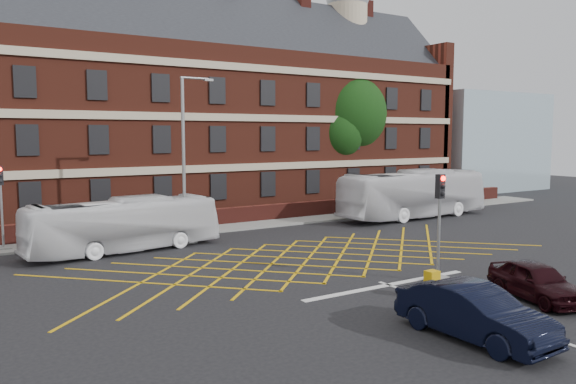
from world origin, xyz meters
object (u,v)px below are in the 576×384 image
deciduous_tree (344,120)px  utility_cabinet (432,284)px  bus_left (124,225)px  bus_right (414,194)px  car_navy (474,313)px  traffic_light_far (2,216)px  car_maroon (537,281)px  traffic_light_near (439,238)px  street_lamp (185,187)px

deciduous_tree → utility_cabinet: bearing=-121.6°
utility_cabinet → bus_left: bearing=116.6°
bus_right → car_navy: bus_right is taller
bus_right → car_navy: (-15.51, -17.90, -0.89)m
deciduous_tree → traffic_light_far: bearing=-166.2°
car_maroon → utility_cabinet: 3.66m
car_navy → deciduous_tree: deciduous_tree is taller
car_navy → car_maroon: 5.18m
bus_left → car_navy: (4.90, -17.39, -0.57)m
car_navy → traffic_light_near: size_ratio=1.10×
bus_right → traffic_light_far: (-25.51, 2.85, 0.09)m
traffic_light_near → street_lamp: 14.06m
car_maroon → traffic_light_far: bearing=144.6°
car_navy → utility_cabinet: (2.05, 3.52, -0.28)m
bus_left → bus_right: size_ratio=0.80×
bus_left → bus_right: bearing=-94.7°
deciduous_tree → car_navy: bearing=-121.4°
car_navy → utility_cabinet: size_ratio=4.77×
bus_left → car_navy: bearing=-170.3°
deciduous_tree → utility_cabinet: deciduous_tree is taller
bus_right → car_maroon: (-10.51, -16.53, -0.99)m
bus_left → car_maroon: bus_left is taller
street_lamp → utility_cabinet: 15.03m
car_navy → street_lamp: (-1.42, 17.92, 2.26)m
bus_right → deciduous_tree: (1.17, 9.38, 5.37)m
car_navy → traffic_light_near: (3.95, 4.98, 0.99)m
street_lamp → traffic_light_far: bearing=161.8°
bus_right → car_maroon: 19.61m
car_navy → deciduous_tree: 32.58m
car_navy → utility_cabinet: 4.08m
traffic_light_near → utility_cabinet: size_ratio=4.32×
bus_left → car_navy: 18.07m
street_lamp → utility_cabinet: street_lamp is taller
traffic_light_near → traffic_light_far: size_ratio=1.00×
bus_right → car_navy: size_ratio=2.54×
bus_left → deciduous_tree: (21.57, 9.89, 5.70)m
bus_left → street_lamp: (3.48, 0.53, 1.70)m
traffic_light_near → utility_cabinet: traffic_light_near is taller
car_navy → car_maroon: (5.00, 1.37, -0.10)m
traffic_light_near → car_navy: bearing=-128.4°
deciduous_tree → traffic_light_near: 26.21m
traffic_light_far → deciduous_tree: bearing=13.8°
car_maroon → traffic_light_far: (-15.00, 19.38, 1.09)m
car_navy → street_lamp: size_ratio=0.53×
car_navy → traffic_light_far: bearing=113.9°
car_maroon → car_navy: bearing=-147.9°
bus_right → traffic_light_far: 25.67m
bus_right → deciduous_tree: size_ratio=1.09×
bus_right → utility_cabinet: 19.73m
traffic_light_near → bus_right: bearing=48.2°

